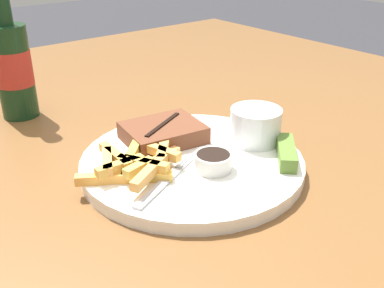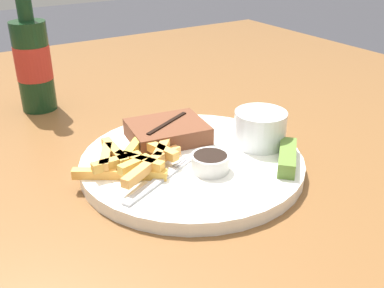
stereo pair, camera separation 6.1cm
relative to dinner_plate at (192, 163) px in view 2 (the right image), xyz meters
name	(u,v)px [view 2 (the right image)]	position (x,y,z in m)	size (l,w,h in m)	color
dining_table	(192,201)	(0.00, 0.00, -0.06)	(1.49, 1.59, 0.73)	brown
dinner_plate	(192,163)	(0.00, 0.00, 0.00)	(0.31, 0.31, 0.02)	white
steak_portion	(168,131)	(0.00, 0.07, 0.02)	(0.12, 0.10, 0.03)	brown
fries_pile	(134,160)	(-0.08, 0.01, 0.02)	(0.15, 0.13, 0.02)	#E39F4F
coleslaw_cup	(260,126)	(0.10, -0.02, 0.04)	(0.07, 0.07, 0.05)	white
dipping_sauce_cup	(212,161)	(0.00, -0.04, 0.02)	(0.05, 0.05, 0.02)	silver
pickle_spear	(287,157)	(0.10, -0.08, 0.02)	(0.08, 0.08, 0.02)	#567A2D
fork_utensil	(157,182)	(-0.07, -0.03, 0.01)	(0.13, 0.07, 0.00)	#B7B7BC
beer_bottle	(33,60)	(-0.11, 0.34, 0.08)	(0.06, 0.06, 0.26)	#143319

